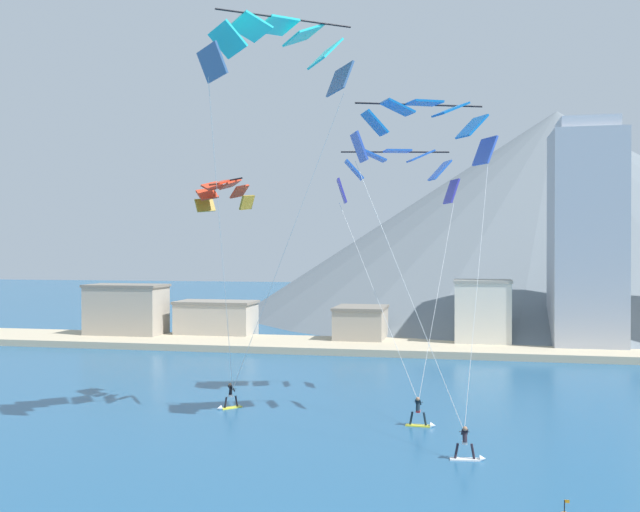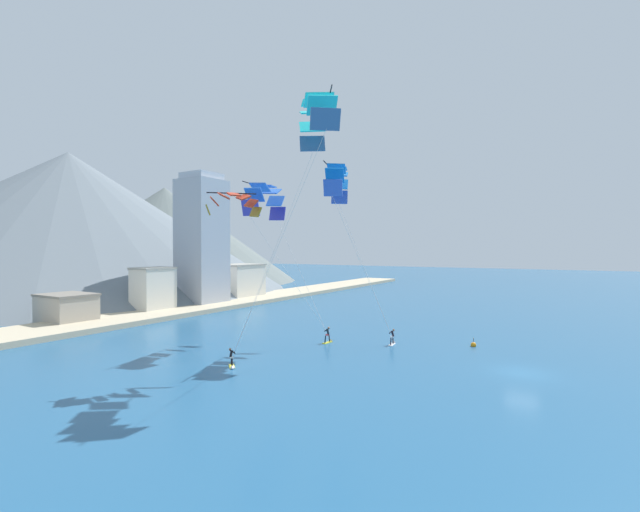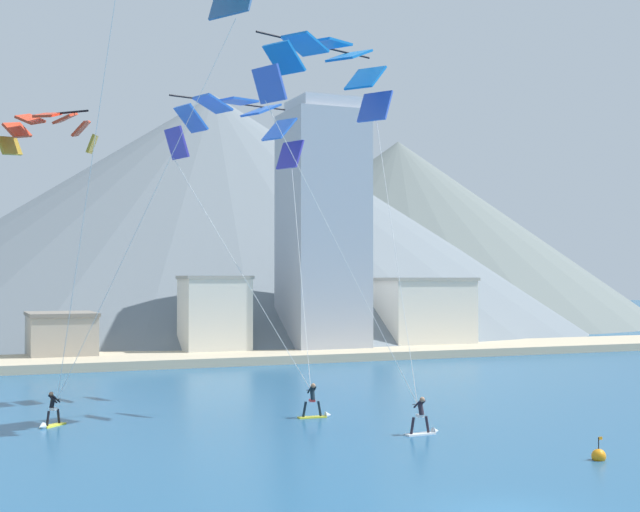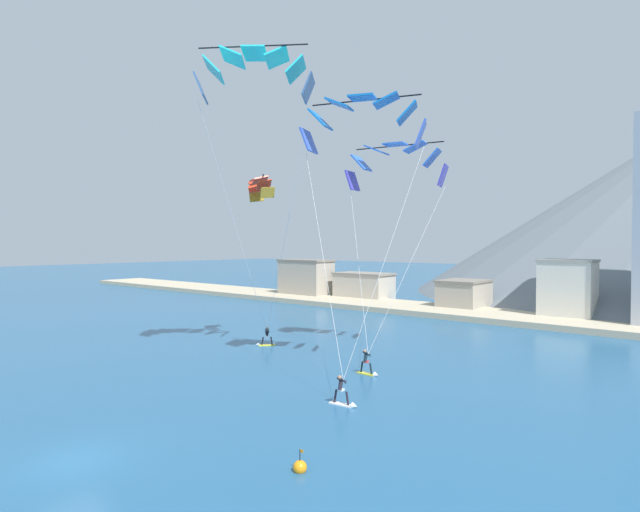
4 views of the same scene
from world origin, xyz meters
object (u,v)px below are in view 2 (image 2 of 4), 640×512
kitesurfer_mid_center (328,337)px  parafoil_kite_distant_high_outer (233,202)px  race_marker_buoy (473,345)px  kitesurfer_near_trail (393,339)px  parafoil_kite_near_lead (317,117)px  parafoil_kite_mid_center (266,198)px  parafoil_kite_near_trail (337,180)px  kitesurfer_near_lead (232,362)px

kitesurfer_mid_center → parafoil_kite_distant_high_outer: bearing=171.6°
race_marker_buoy → kitesurfer_near_trail: bearing=114.9°
parafoil_kite_near_lead → parafoil_kite_mid_center: 13.07m
parafoil_kite_near_lead → parafoil_kite_mid_center: size_ratio=1.38×
kitesurfer_near_trail → parafoil_kite_near_trail: 17.93m
kitesurfer_near_trail → parafoil_kite_mid_center: size_ratio=0.11×
parafoil_kite_near_trail → parafoil_kite_distant_high_outer: 13.74m
parafoil_kite_near_lead → race_marker_buoy: size_ratio=21.40×
kitesurfer_near_lead → parafoil_kite_mid_center: 19.22m
parafoil_kite_distant_high_outer → kitesurfer_mid_center: bearing=-8.4°
kitesurfer_near_trail → parafoil_kite_distant_high_outer: 22.16m
kitesurfer_mid_center → parafoil_kite_near_lead: size_ratio=0.08×
parafoil_kite_near_trail → parafoil_kite_mid_center: size_ratio=1.10×
kitesurfer_mid_center → parafoil_kite_near_trail: parafoil_kite_near_trail is taller
parafoil_kite_mid_center → parafoil_kite_distant_high_outer: size_ratio=3.47×
parafoil_kite_near_trail → parafoil_kite_near_lead: bearing=-163.9°
kitesurfer_near_trail → parafoil_kite_near_lead: parafoil_kite_near_lead is taller
kitesurfer_mid_center → race_marker_buoy: (6.17, -13.81, -0.42)m
kitesurfer_mid_center → parafoil_kite_distant_high_outer: 18.73m
kitesurfer_mid_center → parafoil_kite_distant_high_outer: (-12.82, 1.89, 13.52)m
parafoil_kite_near_trail → race_marker_buoy: 22.37m
kitesurfer_near_lead → race_marker_buoy: bearing=-40.5°
parafoil_kite_near_lead → race_marker_buoy: bearing=-37.0°
parafoil_kite_near_trail → kitesurfer_mid_center: bearing=100.1°
parafoil_kite_distant_high_outer → parafoil_kite_near_trail: bearing=-12.5°
kitesurfer_mid_center → parafoil_kite_near_lead: 22.74m
parafoil_kite_distant_high_outer → parafoil_kite_near_lead: bearing=-45.8°
parafoil_kite_near_lead → race_marker_buoy: 27.73m
parafoil_kite_near_lead → parafoil_kite_near_trail: 9.30m
parafoil_kite_mid_center → race_marker_buoy: 27.26m
kitesurfer_near_trail → parafoil_kite_distant_high_outer: size_ratio=0.39×
kitesurfer_mid_center → parafoil_kite_near_lead: (-7.79, -3.28, 21.11)m
kitesurfer_near_lead → parafoil_kite_near_lead: size_ratio=0.08×
kitesurfer_mid_center → parafoil_kite_near_lead: parafoil_kite_near_lead is taller
kitesurfer_near_lead → kitesurfer_near_trail: kitesurfer_near_trail is taller
parafoil_kite_near_trail → parafoil_kite_distant_high_outer: (-13.00, 2.88, -3.39)m
parafoil_kite_distant_high_outer → race_marker_buoy: 28.31m
parafoil_kite_near_trail → parafoil_kite_mid_center: bearing=105.9°
kitesurfer_near_lead → parafoil_kite_mid_center: size_ratio=0.11×
parafoil_kite_distant_high_outer → race_marker_buoy: (18.99, -15.70, -13.93)m
parafoil_kite_near_trail → race_marker_buoy: size_ratio=17.14×
parafoil_kite_mid_center → race_marker_buoy: parafoil_kite_mid_center is taller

